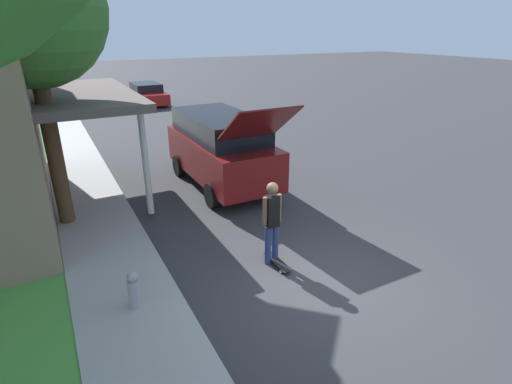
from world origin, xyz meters
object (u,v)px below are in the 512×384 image
object	(u,v)px
lawn_tree_far	(26,10)
skateboard	(278,262)
car_down_street	(146,94)
skateboarder	(272,219)
fire_hydrant	(134,290)
suv_parked	(221,147)

from	to	relation	value
lawn_tree_far	skateboard	size ratio (longest dim) A/B	7.65
car_down_street	skateboarder	world-z (taller)	skateboarder
car_down_street	fire_hydrant	size ratio (longest dim) A/B	6.73
skateboarder	car_down_street	bearing A→B (deg)	83.18
lawn_tree_far	fire_hydrant	world-z (taller)	lawn_tree_far
car_down_street	skateboard	distance (m)	20.25
car_down_street	skateboarder	bearing A→B (deg)	-96.82
lawn_tree_far	skateboard	xyz separation A→B (m)	(3.61, -4.05, -4.76)
suv_parked	skateboarder	bearing A→B (deg)	-101.11
car_down_street	lawn_tree_far	bearing A→B (deg)	-110.31
suv_parked	fire_hydrant	world-z (taller)	suv_parked
suv_parked	car_down_street	world-z (taller)	suv_parked
car_down_street	suv_parked	bearing A→B (deg)	-95.53
suv_parked	skateboarder	world-z (taller)	suv_parked
skateboard	fire_hydrant	world-z (taller)	fire_hydrant
lawn_tree_far	skateboarder	distance (m)	6.52
suv_parked	fire_hydrant	distance (m)	6.11
car_down_street	fire_hydrant	bearing A→B (deg)	-104.45
car_down_street	fire_hydrant	distance (m)	20.82
skateboarder	skateboard	xyz separation A→B (m)	(0.05, -0.17, -0.91)
skateboard	skateboarder	bearing A→B (deg)	107.61
suv_parked	car_down_street	xyz separation A→B (m)	(1.49, 15.36, -0.57)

